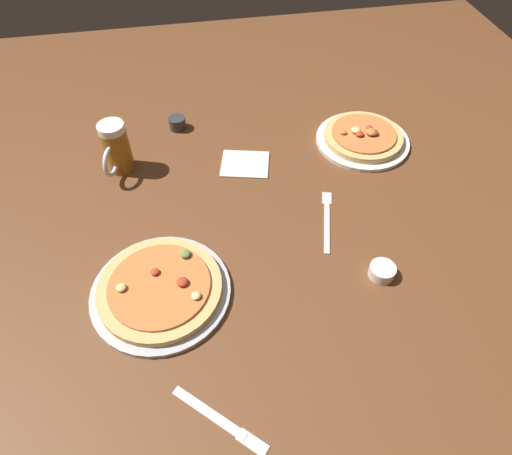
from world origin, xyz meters
name	(u,v)px	position (x,y,z in m)	size (l,w,h in m)	color
ground_plane	(256,236)	(0.00, 0.00, -0.01)	(2.40, 2.40, 0.03)	brown
pizza_plate_near	(160,289)	(-0.24, -0.14, 0.02)	(0.31, 0.31, 0.05)	#B2B2B7
pizza_plate_far	(363,138)	(0.39, 0.30, 0.02)	(0.28, 0.28, 0.05)	silver
beer_mug_dark	(116,149)	(-0.33, 0.31, 0.07)	(0.07, 0.12, 0.15)	#9E6619
ramekin_sauce	(382,271)	(0.26, -0.18, 0.01)	(0.06, 0.06, 0.03)	silver
ramekin_butter	(177,123)	(-0.16, 0.47, 0.02)	(0.05, 0.05, 0.04)	#333338
napkin_folded	(245,163)	(0.02, 0.26, 0.00)	(0.14, 0.12, 0.01)	silver
fork_left	(327,219)	(0.19, 0.01, 0.00)	(0.08, 0.21, 0.01)	silver
knife_right	(220,420)	(-0.15, -0.44, 0.00)	(0.17, 0.16, 0.01)	silver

